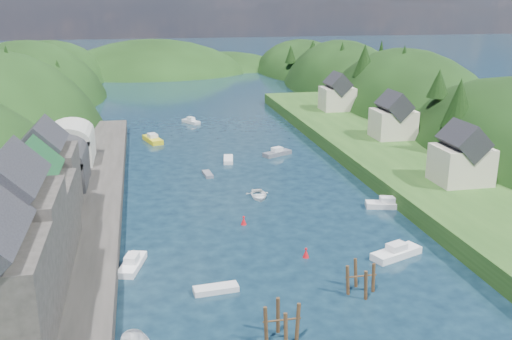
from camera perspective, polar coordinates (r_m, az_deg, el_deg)
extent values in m
plane|color=black|center=(99.34, -2.54, 1.41)|extent=(600.00, 600.00, 0.00)
ellipsoid|color=black|center=(169.02, -21.60, 3.78)|extent=(44.00, 75.56, 48.19)
ellipsoid|color=black|center=(209.47, -19.80, 6.76)|extent=(44.00, 75.56, 39.00)
ellipsoid|color=black|center=(138.19, 14.55, 1.72)|extent=(36.00, 75.56, 48.00)
ellipsoid|color=black|center=(176.60, 8.54, 5.52)|extent=(36.00, 75.56, 44.49)
ellipsoid|color=black|center=(215.66, 4.76, 8.10)|extent=(36.00, 75.56, 36.00)
ellipsoid|color=black|center=(217.72, -10.17, 6.99)|extent=(80.00, 60.00, 44.00)
ellipsoid|color=black|center=(230.21, -3.20, 7.25)|extent=(70.00, 56.00, 36.00)
cone|color=black|center=(122.86, -23.58, 9.52)|extent=(4.34, 4.34, 8.12)
cone|color=black|center=(129.35, -22.58, 7.55)|extent=(5.28, 5.28, 4.99)
cone|color=black|center=(141.75, -22.92, 9.73)|extent=(4.77, 4.77, 5.95)
cone|color=black|center=(150.23, -19.21, 9.27)|extent=(4.07, 4.07, 5.92)
cone|color=black|center=(164.09, -21.28, 10.14)|extent=(4.56, 4.56, 9.38)
cone|color=black|center=(175.24, -20.22, 9.75)|extent=(4.75, 4.75, 4.87)
cone|color=black|center=(184.83, -19.86, 10.47)|extent=(4.27, 4.27, 7.17)
cone|color=black|center=(96.23, 19.67, 6.36)|extent=(5.29, 5.29, 7.81)
cone|color=black|center=(106.32, 17.82, 8.26)|extent=(4.07, 4.07, 5.03)
cone|color=black|center=(121.99, 15.41, 7.81)|extent=(3.40, 3.40, 6.44)
cone|color=black|center=(130.01, 14.52, 9.93)|extent=(4.94, 4.94, 9.78)
cone|color=black|center=(134.77, 10.81, 10.74)|extent=(5.25, 5.25, 7.34)
cone|color=black|center=(146.24, 12.38, 11.04)|extent=(3.36, 3.36, 8.16)
cone|color=black|center=(162.52, 8.61, 11.24)|extent=(4.57, 4.57, 7.65)
cone|color=black|center=(174.95, 7.96, 11.15)|extent=(3.59, 3.59, 7.03)
cone|color=black|center=(182.47, 5.72, 12.01)|extent=(4.14, 4.14, 5.24)
cone|color=black|center=(191.46, 3.49, 11.51)|extent=(3.83, 3.83, 5.92)
cube|color=#2D2B28|center=(70.05, -18.32, -5.36)|extent=(12.00, 110.00, 2.00)
cube|color=#234719|center=(71.22, -23.95, -5.41)|extent=(12.00, 110.00, 2.50)
cube|color=#2D2B28|center=(52.82, -22.98, -6.79)|extent=(8.00, 9.00, 9.00)
cube|color=black|center=(51.01, -23.68, -1.14)|extent=(5.88, 9.36, 5.88)
cube|color=#2D2B28|center=(61.39, -21.34, -4.33)|extent=(8.00, 9.00, 7.00)
cube|color=#1E592D|center=(60.01, -21.79, -0.35)|extent=(5.88, 9.36, 5.88)
cube|color=#2D2B28|center=(69.62, -20.24, -1.31)|extent=(7.00, 8.00, 8.00)
cube|color=black|center=(68.35, -20.65, 2.55)|extent=(5.15, 8.32, 5.15)
cube|color=#2D2D30|center=(81.56, -18.94, -0.06)|extent=(7.00, 9.00, 4.00)
cylinder|color=#2D2D30|center=(81.03, -19.08, 1.29)|extent=(7.00, 9.00, 7.00)
cube|color=#B2B2A8|center=(93.05, -18.09, 2.05)|extent=(7.00, 9.00, 4.00)
cylinder|color=#B2B2A8|center=(92.58, -18.20, 3.25)|extent=(7.00, 9.00, 7.00)
cube|color=#234719|center=(96.85, 13.19, 1.30)|extent=(16.00, 120.00, 2.40)
cube|color=beige|center=(81.53, 19.83, 0.51)|extent=(7.00, 6.00, 5.00)
cube|color=black|center=(80.71, 20.06, 2.78)|extent=(5.15, 6.24, 5.15)
cube|color=beige|center=(104.68, 13.53, 4.52)|extent=(7.00, 6.00, 5.00)
cube|color=black|center=(104.04, 13.66, 6.31)|extent=(5.15, 6.24, 5.15)
cube|color=beige|center=(128.84, 8.11, 7.08)|extent=(7.00, 6.00, 5.00)
cube|color=black|center=(128.32, 8.18, 8.55)|extent=(5.15, 6.24, 5.15)
cylinder|color=#382314|center=(47.44, 4.17, -15.21)|extent=(0.32, 0.32, 3.86)
cylinder|color=#382314|center=(48.21, 2.21, -14.60)|extent=(0.32, 0.32, 3.86)
cylinder|color=#382314|center=(46.89, 1.01, -15.59)|extent=(0.32, 0.32, 3.86)
cylinder|color=#382314|center=(46.09, 3.00, -16.24)|extent=(0.32, 0.32, 3.86)
cylinder|color=#382314|center=(46.81, 2.61, -14.76)|extent=(3.10, 0.16, 0.16)
cylinder|color=#382314|center=(55.33, 11.65, -10.77)|extent=(0.32, 0.32, 3.48)
cylinder|color=#382314|center=(55.91, 9.94, -10.36)|extent=(0.32, 0.32, 3.48)
cylinder|color=#382314|center=(54.46, 9.16, -11.10)|extent=(0.32, 0.32, 3.48)
cylinder|color=#382314|center=(53.86, 10.92, -11.54)|extent=(0.32, 0.32, 3.48)
cylinder|color=#382314|center=(54.61, 10.45, -10.39)|extent=(3.02, 0.16, 0.16)
cone|color=#B00E15|center=(61.35, 5.01, -8.31)|extent=(0.70, 0.70, 0.90)
sphere|color=#B00E15|center=(61.14, 5.03, -7.88)|extent=(0.30, 0.30, 0.30)
cone|color=#B00E15|center=(69.50, -1.24, -5.12)|extent=(0.70, 0.70, 0.90)
sphere|color=#B00E15|center=(69.32, -1.24, -4.74)|extent=(0.30, 0.30, 0.30)
cube|color=silver|center=(126.23, -6.52, 4.81)|extent=(3.87, 4.92, 0.67)
cube|color=silver|center=(126.08, -6.53, 5.13)|extent=(1.83, 2.01, 0.70)
cube|color=silver|center=(76.95, 12.96, -3.43)|extent=(5.78, 3.11, 0.77)
cube|color=silver|center=(76.70, 13.00, -2.88)|extent=(2.18, 1.70, 0.70)
cube|color=white|center=(63.10, 13.84, -8.10)|extent=(6.16, 3.95, 0.82)
cube|color=silver|center=(62.77, 13.89, -7.44)|extent=(2.41, 2.01, 0.70)
cube|color=slate|center=(88.61, -4.86, -0.42)|extent=(1.45, 3.55, 0.48)
cube|color=slate|center=(99.63, 2.13, 1.66)|extent=(5.52, 3.92, 0.74)
cube|color=silver|center=(99.43, 2.14, 2.08)|extent=(2.21, 1.92, 0.70)
cube|color=silver|center=(54.74, -4.03, -11.79)|extent=(4.32, 1.75, 0.59)
cube|color=white|center=(60.33, -12.27, -9.24)|extent=(3.09, 5.48, 0.73)
cube|color=silver|center=(60.01, -12.31, -8.59)|extent=(1.66, 2.08, 0.70)
imported|color=white|center=(78.75, 0.26, -2.52)|extent=(3.48, 4.70, 0.94)
cube|color=gold|center=(110.73, -10.29, 2.99)|extent=(3.88, 6.78, 0.90)
cube|color=silver|center=(110.54, -10.31, 3.42)|extent=(2.07, 2.59, 0.70)
cube|color=silver|center=(96.13, -2.78, 1.05)|extent=(2.22, 4.78, 0.64)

